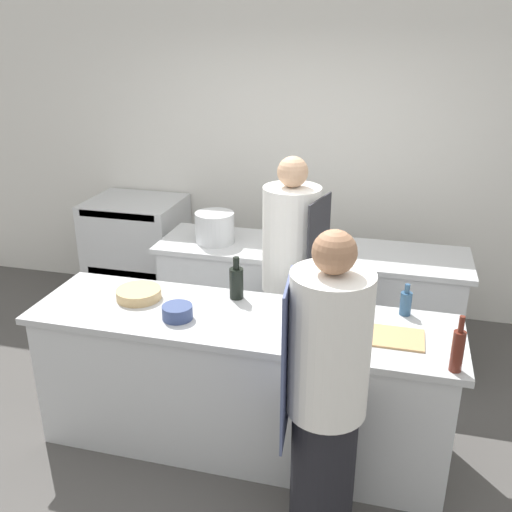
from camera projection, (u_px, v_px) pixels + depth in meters
The scene contains 17 objects.
ground_plane at pixel (242, 439), 3.68m from camera, with size 16.00×16.00×0.00m, color #4C4947.
wall_back at pixel (306, 157), 5.07m from camera, with size 8.00×0.06×2.80m.
prep_counter at pixel (242, 381), 3.51m from camera, with size 2.54×0.71×0.89m.
pass_counter at pixel (308, 300), 4.55m from camera, with size 2.39×0.67×0.89m.
oven_range at pixel (138, 251), 5.40m from camera, with size 0.84×0.70×1.00m.
chef_at_prep_near at pixel (326, 398), 2.70m from camera, with size 0.41×0.39×1.68m.
chef_at_stove at pixel (291, 279), 3.94m from camera, with size 0.44×0.42×1.71m.
bottle_olive_oil at pixel (341, 298), 3.30m from camera, with size 0.07×0.07×0.31m.
bottle_vinegar at pixel (236, 282), 3.54m from camera, with size 0.09×0.09×0.27m.
bottle_wine at pixel (406, 303), 3.35m from camera, with size 0.07×0.07×0.20m.
bottle_cooking_oil at pixel (458, 349), 2.78m from camera, with size 0.06×0.06×0.30m.
bowl_mixing_large at pixel (139, 294), 3.56m from camera, with size 0.28×0.28×0.06m.
bowl_prep_small at pixel (309, 334), 3.10m from camera, with size 0.26×0.26×0.06m.
bowl_ceramic_blue at pixel (177, 312), 3.31m from camera, with size 0.18×0.18×0.08m.
cup at pixel (314, 300), 3.44m from camera, with size 0.09×0.09×0.10m.
cutting_board at pixel (385, 336), 3.12m from camera, with size 0.42×0.24×0.01m.
stockpot at pixel (215, 228), 4.47m from camera, with size 0.31×0.31×0.24m.
Camera 1 is at (0.84, -2.85, 2.47)m, focal length 40.00 mm.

